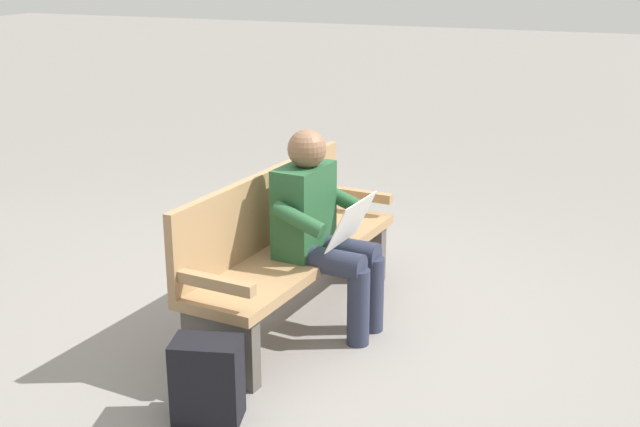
# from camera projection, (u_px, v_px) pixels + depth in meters

# --- Properties ---
(ground_plane) EXTENTS (40.00, 40.00, 0.00)m
(ground_plane) POSITION_uv_depth(u_px,v_px,m) (297.00, 321.00, 4.84)
(ground_plane) COLOR gray
(bench_near) EXTENTS (1.83, 0.63, 0.90)m
(bench_near) POSITION_uv_depth(u_px,v_px,m) (286.00, 248.00, 4.73)
(bench_near) COLOR #9E7A51
(bench_near) RESTS_ON ground
(person_seated) EXTENTS (0.59, 0.60, 1.18)m
(person_seated) POSITION_uv_depth(u_px,v_px,m) (321.00, 226.00, 4.57)
(person_seated) COLOR #23512D
(person_seated) RESTS_ON ground
(backpack) EXTENTS (0.31, 0.36, 0.41)m
(backpack) POSITION_uv_depth(u_px,v_px,m) (208.00, 380.00, 3.77)
(backpack) COLOR black
(backpack) RESTS_ON ground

